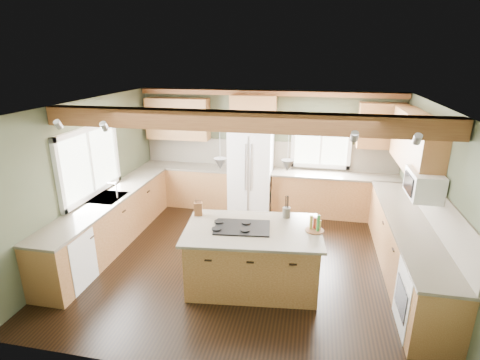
# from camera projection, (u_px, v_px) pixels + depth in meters

# --- Properties ---
(floor) EXTENTS (5.60, 5.60, 0.00)m
(floor) POSITION_uv_depth(u_px,v_px,m) (247.00, 259.00, 6.37)
(floor) COLOR black
(floor) RESTS_ON ground
(ceiling) EXTENTS (5.60, 5.60, 0.00)m
(ceiling) POSITION_uv_depth(u_px,v_px,m) (248.00, 105.00, 5.53)
(ceiling) COLOR silver
(ceiling) RESTS_ON wall_back
(wall_back) EXTENTS (5.60, 0.00, 5.60)m
(wall_back) POSITION_uv_depth(u_px,v_px,m) (267.00, 150.00, 8.27)
(wall_back) COLOR #434833
(wall_back) RESTS_ON ground
(wall_left) EXTENTS (0.00, 5.00, 5.00)m
(wall_left) POSITION_uv_depth(u_px,v_px,m) (88.00, 177.00, 6.48)
(wall_left) COLOR #434833
(wall_left) RESTS_ON ground
(wall_right) EXTENTS (0.00, 5.00, 5.00)m
(wall_right) POSITION_uv_depth(u_px,v_px,m) (437.00, 200.00, 5.42)
(wall_right) COLOR #434833
(wall_right) RESTS_ON ground
(ceiling_beam) EXTENTS (5.55, 0.26, 0.26)m
(ceiling_beam) POSITION_uv_depth(u_px,v_px,m) (239.00, 121.00, 4.96)
(ceiling_beam) COLOR #5C301A
(ceiling_beam) RESTS_ON ceiling
(soffit_trim) EXTENTS (5.55, 0.20, 0.10)m
(soffit_trim) POSITION_uv_depth(u_px,v_px,m) (268.00, 93.00, 7.78)
(soffit_trim) COLOR #5C301A
(soffit_trim) RESTS_ON ceiling
(backsplash_back) EXTENTS (5.58, 0.03, 0.58)m
(backsplash_back) POSITION_uv_depth(u_px,v_px,m) (267.00, 154.00, 8.29)
(backsplash_back) COLOR brown
(backsplash_back) RESTS_ON wall_back
(backsplash_right) EXTENTS (0.03, 3.70, 0.58)m
(backsplash_right) POSITION_uv_depth(u_px,v_px,m) (434.00, 205.00, 5.50)
(backsplash_right) COLOR brown
(backsplash_right) RESTS_ON wall_right
(base_cab_back_left) EXTENTS (2.02, 0.60, 0.88)m
(base_cab_back_left) POSITION_uv_depth(u_px,v_px,m) (188.00, 185.00, 8.60)
(base_cab_back_left) COLOR brown
(base_cab_back_left) RESTS_ON floor
(counter_back_left) EXTENTS (2.06, 0.64, 0.04)m
(counter_back_left) POSITION_uv_depth(u_px,v_px,m) (187.00, 166.00, 8.46)
(counter_back_left) COLOR #453D33
(counter_back_left) RESTS_ON base_cab_back_left
(base_cab_back_right) EXTENTS (2.62, 0.60, 0.88)m
(base_cab_back_right) POSITION_uv_depth(u_px,v_px,m) (334.00, 196.00, 7.99)
(base_cab_back_right) COLOR brown
(base_cab_back_right) RESTS_ON floor
(counter_back_right) EXTENTS (2.66, 0.64, 0.04)m
(counter_back_right) POSITION_uv_depth(u_px,v_px,m) (336.00, 175.00, 7.84)
(counter_back_right) COLOR #453D33
(counter_back_right) RESTS_ON base_cab_back_right
(base_cab_left) EXTENTS (0.60, 3.70, 0.88)m
(base_cab_left) POSITION_uv_depth(u_px,v_px,m) (111.00, 222.00, 6.74)
(base_cab_left) COLOR brown
(base_cab_left) RESTS_ON floor
(counter_left) EXTENTS (0.64, 3.74, 0.04)m
(counter_left) POSITION_uv_depth(u_px,v_px,m) (108.00, 198.00, 6.59)
(counter_left) COLOR #453D33
(counter_left) RESTS_ON base_cab_left
(base_cab_right) EXTENTS (0.60, 3.70, 0.88)m
(base_cab_right) POSITION_uv_depth(u_px,v_px,m) (406.00, 249.00, 5.80)
(base_cab_right) COLOR brown
(base_cab_right) RESTS_ON floor
(counter_right) EXTENTS (0.64, 3.74, 0.04)m
(counter_right) POSITION_uv_depth(u_px,v_px,m) (410.00, 222.00, 5.66)
(counter_right) COLOR #453D33
(counter_right) RESTS_ON base_cab_right
(upper_cab_back_left) EXTENTS (1.40, 0.35, 0.90)m
(upper_cab_back_left) POSITION_uv_depth(u_px,v_px,m) (178.00, 119.00, 8.27)
(upper_cab_back_left) COLOR brown
(upper_cab_back_left) RESTS_ON wall_back
(upper_cab_over_fridge) EXTENTS (0.96, 0.35, 0.70)m
(upper_cab_over_fridge) POSITION_uv_depth(u_px,v_px,m) (253.00, 112.00, 7.89)
(upper_cab_over_fridge) COLOR brown
(upper_cab_over_fridge) RESTS_ON wall_back
(upper_cab_right) EXTENTS (0.35, 2.20, 0.90)m
(upper_cab_right) POSITION_uv_depth(u_px,v_px,m) (416.00, 142.00, 6.08)
(upper_cab_right) COLOR brown
(upper_cab_right) RESTS_ON wall_right
(upper_cab_back_corner) EXTENTS (0.90, 0.35, 0.90)m
(upper_cab_back_corner) POSITION_uv_depth(u_px,v_px,m) (381.00, 126.00, 7.47)
(upper_cab_back_corner) COLOR brown
(upper_cab_back_corner) RESTS_ON wall_back
(window_left) EXTENTS (0.04, 1.60, 1.05)m
(window_left) POSITION_uv_depth(u_px,v_px,m) (89.00, 162.00, 6.44)
(window_left) COLOR white
(window_left) RESTS_ON wall_left
(window_back) EXTENTS (1.10, 0.04, 1.00)m
(window_back) POSITION_uv_depth(u_px,v_px,m) (321.00, 141.00, 7.96)
(window_back) COLOR white
(window_back) RESTS_ON wall_back
(sink) EXTENTS (0.50, 0.65, 0.03)m
(sink) POSITION_uv_depth(u_px,v_px,m) (108.00, 198.00, 6.59)
(sink) COLOR #262628
(sink) RESTS_ON counter_left
(faucet) EXTENTS (0.02, 0.02, 0.28)m
(faucet) POSITION_uv_depth(u_px,v_px,m) (117.00, 191.00, 6.51)
(faucet) COLOR #B2B2B7
(faucet) RESTS_ON sink
(dishwasher) EXTENTS (0.60, 0.60, 0.84)m
(dishwasher) POSITION_uv_depth(u_px,v_px,m) (66.00, 259.00, 5.54)
(dishwasher) COLOR white
(dishwasher) RESTS_ON floor
(oven) EXTENTS (0.60, 0.72, 0.84)m
(oven) POSITION_uv_depth(u_px,v_px,m) (427.00, 301.00, 4.60)
(oven) COLOR white
(oven) RESTS_ON floor
(microwave) EXTENTS (0.40, 0.70, 0.38)m
(microwave) POSITION_uv_depth(u_px,v_px,m) (424.00, 184.00, 5.34)
(microwave) COLOR white
(microwave) RESTS_ON wall_right
(pendant_left) EXTENTS (0.18, 0.18, 0.16)m
(pendant_left) POSITION_uv_depth(u_px,v_px,m) (220.00, 164.00, 5.15)
(pendant_left) COLOR #B2B2B7
(pendant_left) RESTS_ON ceiling
(pendant_right) EXTENTS (0.18, 0.18, 0.16)m
(pendant_right) POSITION_uv_depth(u_px,v_px,m) (287.00, 166.00, 5.07)
(pendant_right) COLOR #B2B2B7
(pendant_right) RESTS_ON ceiling
(refrigerator) EXTENTS (0.90, 0.74, 1.80)m
(refrigerator) POSITION_uv_depth(u_px,v_px,m) (251.00, 171.00, 8.10)
(refrigerator) COLOR white
(refrigerator) RESTS_ON floor
(island) EXTENTS (1.95, 1.32, 0.88)m
(island) POSITION_uv_depth(u_px,v_px,m) (252.00, 257.00, 5.57)
(island) COLOR brown
(island) RESTS_ON floor
(island_top) EXTENTS (2.09, 1.46, 0.04)m
(island_top) POSITION_uv_depth(u_px,v_px,m) (253.00, 230.00, 5.42)
(island_top) COLOR #453D33
(island_top) RESTS_ON island
(cooktop) EXTENTS (0.85, 0.62, 0.02)m
(cooktop) POSITION_uv_depth(u_px,v_px,m) (242.00, 227.00, 5.42)
(cooktop) COLOR black
(cooktop) RESTS_ON island_top
(knife_block) EXTENTS (0.14, 0.12, 0.21)m
(knife_block) POSITION_uv_depth(u_px,v_px,m) (198.00, 209.00, 5.82)
(knife_block) COLOR brown
(knife_block) RESTS_ON island_top
(utensil_crock) EXTENTS (0.15, 0.15, 0.16)m
(utensil_crock) POSITION_uv_depth(u_px,v_px,m) (286.00, 212.00, 5.75)
(utensil_crock) COLOR #3D3630
(utensil_crock) RESTS_ON island_top
(bottle_tray) EXTENTS (0.32, 0.32, 0.24)m
(bottle_tray) POSITION_uv_depth(u_px,v_px,m) (315.00, 223.00, 5.30)
(bottle_tray) COLOR brown
(bottle_tray) RESTS_ON island_top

